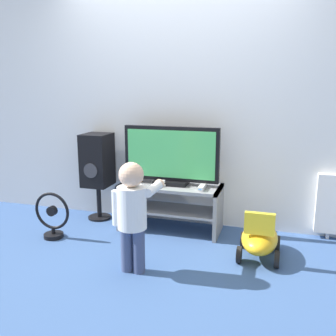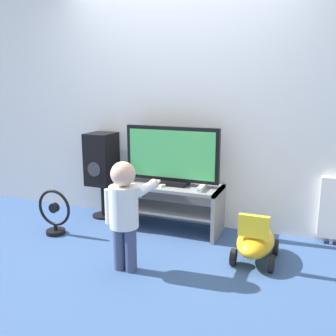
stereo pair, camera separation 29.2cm
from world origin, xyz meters
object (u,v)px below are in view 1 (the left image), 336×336
at_px(game_console, 202,187).
at_px(child, 133,208).
at_px(floor_fan, 52,217).
at_px(ride_on_toy, 260,238).
at_px(speaker_tower, 97,162).
at_px(remote_primary, 128,184).
at_px(remote_secondary, 165,185).
at_px(television, 171,156).

bearing_deg(game_console, child, -113.17).
bearing_deg(floor_fan, ride_on_toy, 4.42).
distance_m(game_console, speaker_tower, 1.21).
bearing_deg(child, ride_on_toy, 29.95).
distance_m(remote_primary, remote_secondary, 0.37).
bearing_deg(child, game_console, 66.83).
height_order(game_console, child, child).
xyz_separation_m(game_console, remote_primary, (-0.74, -0.06, -0.01)).
bearing_deg(remote_primary, remote_secondary, 9.40).
distance_m(remote_primary, floor_fan, 0.79).
distance_m(remote_secondary, speaker_tower, 0.84).
xyz_separation_m(remote_secondary, speaker_tower, (-0.81, 0.16, 0.15)).
xyz_separation_m(television, ride_on_toy, (0.91, -0.40, -0.59)).
bearing_deg(remote_secondary, speaker_tower, 169.06).
distance_m(game_console, child, 0.93).
xyz_separation_m(television, remote_primary, (-0.40, -0.15, -0.27)).
distance_m(speaker_tower, ride_on_toy, 1.88).
relative_size(game_console, ride_on_toy, 0.32).
bearing_deg(television, speaker_tower, 175.45).
bearing_deg(ride_on_toy, speaker_tower, 165.04).
xyz_separation_m(television, child, (-0.03, -0.94, -0.24)).
bearing_deg(television, game_console, -14.96).
xyz_separation_m(remote_secondary, floor_fan, (-0.99, -0.46, -0.28)).
relative_size(television, floor_fan, 2.12).
bearing_deg(speaker_tower, floor_fan, -105.99).
height_order(remote_primary, floor_fan, remote_primary).
distance_m(television, remote_secondary, 0.29).
height_order(game_console, floor_fan, game_console).
relative_size(game_console, speaker_tower, 0.20).
height_order(speaker_tower, floor_fan, speaker_tower).
distance_m(speaker_tower, floor_fan, 0.78).
xyz_separation_m(floor_fan, ride_on_toy, (1.94, 0.15, -0.03)).
relative_size(television, speaker_tower, 1.02).
relative_size(game_console, child, 0.21).
height_order(remote_primary, remote_secondary, same).
xyz_separation_m(child, speaker_tower, (-0.82, 1.01, 0.11)).
relative_size(child, floor_fan, 1.95).
xyz_separation_m(game_console, speaker_tower, (-1.19, 0.16, 0.14)).
relative_size(remote_primary, remote_secondary, 0.98).
bearing_deg(television, floor_fan, -151.75).
relative_size(television, remote_primary, 7.44).
bearing_deg(television, remote_primary, -159.78).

